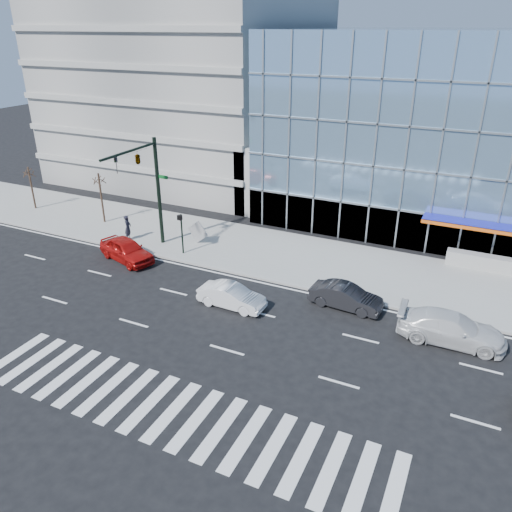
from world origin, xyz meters
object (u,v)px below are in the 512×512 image
Objects in this scene: white_sedan at (232,296)px; pedestrian at (128,228)px; ped_signal_post at (181,228)px; dark_sedan at (346,297)px; traffic_signal at (144,170)px; street_tree_far at (29,173)px; red_sedan at (127,250)px; tilted_panel at (198,232)px; white_suv at (451,328)px; street_tree_near at (99,180)px.

pedestrian is at bearing 67.25° from white_sedan.
dark_sedan is (12.82, -2.11, -1.43)m from ped_signal_post.
pedestrian reaches higher than white_sedan.
traffic_signal is 2.07× the size of street_tree_far.
red_sedan is at bearing 77.07° from white_sedan.
traffic_signal is 6.15× the size of tilted_panel.
red_sedan is (-15.92, -0.33, 0.10)m from dark_sedan.
white_sedan is 0.87× the size of red_sedan.
dark_sedan is (-6.00, 1.03, -0.09)m from white_suv.
street_tree_near is 1.09× the size of street_tree_far.
street_tree_near is at bearing 157.29° from traffic_signal.
street_tree_near is at bearing 69.71° from red_sedan.
tilted_panel is at bearing 75.61° from dark_sedan.
pedestrian is at bearing 175.93° from ped_signal_post.
ped_signal_post is 2.31× the size of tilted_panel.
red_sedan reaches higher than dark_sedan.
white_suv is 1.17× the size of red_sedan.
dark_sedan is at bearing -118.37° from pedestrian.
white_suv is at bearing -80.36° from white_sedan.
ped_signal_post is 2.37m from tilted_panel.
dark_sedan is 13.46m from tilted_panel.
street_tree_near reaches higher than red_sedan.
pedestrian reaches higher than red_sedan.
traffic_signal is 2.67× the size of ped_signal_post.
street_tree_near is 1.03× the size of white_sedan.
red_sedan is (14.40, -5.00, -2.64)m from street_tree_far.
dark_sedan is at bearing -8.75° from street_tree_far.
traffic_signal is 15.53m from street_tree_far.
pedestrian is (-18.00, 2.48, 0.43)m from dark_sedan.
ped_signal_post is 17.73m from street_tree_far.
white_suv is 21.94m from red_sedan.
street_tree_near is at bearing 164.94° from ped_signal_post.
tilted_panel is (-18.78, 5.25, 0.26)m from white_suv.
traffic_signal is 1.89× the size of street_tree_near.
street_tree_far is (-15.00, 2.93, -2.72)m from traffic_signal.
street_tree_far is (-8.00, 0.00, -0.33)m from street_tree_near.
white_sedan is at bearing 96.10° from white_suv.
traffic_signal is at bearing -22.71° from street_tree_near.
white_sedan is at bearing -17.20° from street_tree_far.
tilted_panel is at bearing 44.35° from traffic_signal.
tilted_panel is (-6.61, 7.03, 0.38)m from white_sedan.
street_tree_near reaches higher than street_tree_far.
red_sedan is 5.53m from tilted_panel.
red_sedan is at bearing -164.08° from pedestrian.
traffic_signal reaches higher than ped_signal_post.
dark_sedan is 3.31× the size of tilted_panel.
ped_signal_post is at bearing 8.52° from traffic_signal.
street_tree_far reaches higher than ped_signal_post.
street_tree_far reaches higher than dark_sedan.
street_tree_far is at bearing 168.95° from traffic_signal.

